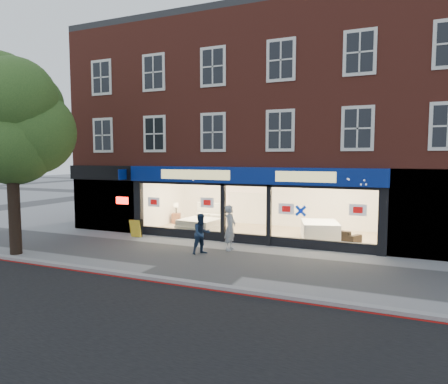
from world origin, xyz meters
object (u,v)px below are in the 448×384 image
Objects in this scene: pedestrian_grey at (230,228)px; pedestrian_blue at (202,234)px; display_bed at (203,224)px; sofa at (338,235)px; mattress_stack at (320,230)px; a_board at (137,228)px.

pedestrian_grey is 1.30m from pedestrian_blue.
display_bed is 1.30× the size of sofa.
pedestrian_blue is (-3.77, -4.19, 0.30)m from mattress_stack.
mattress_stack reaches higher than sofa.
pedestrian_grey is (-3.84, -2.98, 0.53)m from sofa.
pedestrian_blue is (1.83, -3.88, 0.33)m from display_bed.
a_board is at bearing 103.08° from pedestrian_blue.
pedestrian_grey is 1.15× the size of pedestrian_blue.
pedestrian_grey reaches higher than sofa.
a_board is at bearing 83.77° from pedestrian_grey.
display_bed is 2.87× the size of a_board.
display_bed is 3.86m from pedestrian_grey.
pedestrian_grey reaches higher than a_board.
pedestrian_grey reaches higher than mattress_stack.
pedestrian_grey is at bearing -41.80° from display_bed.
a_board reaches higher than sofa.
display_bed reaches higher than sofa.
a_board is (-8.01, -2.46, -0.07)m from mattress_stack.
pedestrian_grey is (2.58, -2.83, 0.45)m from display_bed.
sofa is at bearing 10.73° from a_board.
sofa is 4.89m from pedestrian_grey.
display_bed is at bearing 37.90° from a_board.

